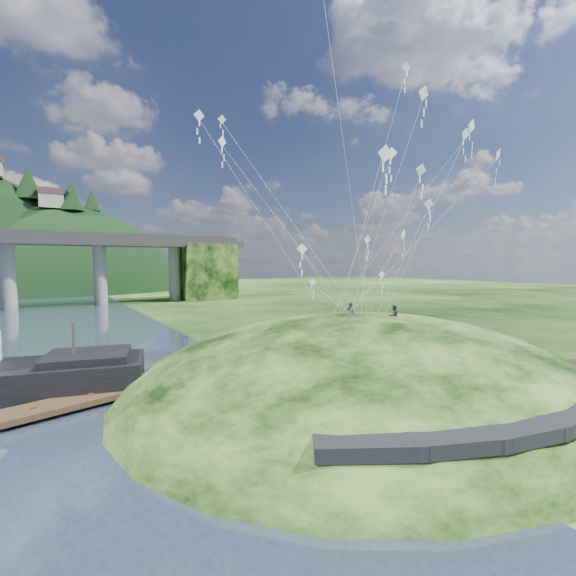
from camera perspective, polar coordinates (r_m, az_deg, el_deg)
ground at (r=23.45m, az=-0.22°, el=-18.60°), size 320.00×320.00×0.00m
grass_hill at (r=30.12m, az=11.05°, el=-16.51°), size 36.00×32.00×13.00m
footpath at (r=22.08m, az=32.55°, el=-14.92°), size 22.29×5.84×0.83m
wooden_dock at (r=28.01m, az=-27.16°, el=-14.25°), size 14.57×5.48×1.03m
kite_flyers at (r=29.83m, az=12.85°, el=-2.28°), size 3.16×3.00×1.90m
kite_swarm at (r=29.02m, az=11.60°, el=16.74°), size 19.77×16.18×18.42m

